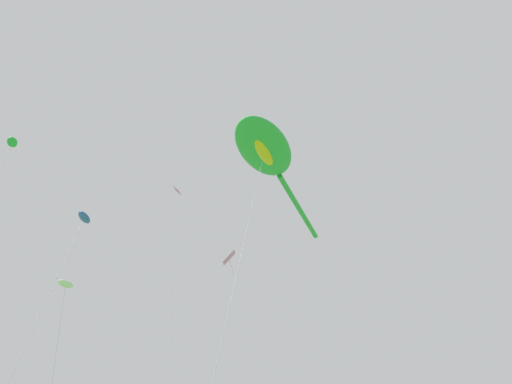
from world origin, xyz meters
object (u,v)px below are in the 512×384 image
at_px(small_kite_tiny_distant, 83,220).
at_px(small_kite_triangle_green, 231,266).
at_px(small_kite_bird_shape, 65,287).
at_px(small_kite_box_yellow, 11,146).
at_px(big_show_kite, 266,152).
at_px(small_kite_stunt_black, 176,211).

relative_size(small_kite_tiny_distant, small_kite_triangle_green, 0.91).
distance_m(small_kite_bird_shape, small_kite_box_yellow, 12.62).
bearing_deg(big_show_kite, small_kite_bird_shape, -66.73).
bearing_deg(small_kite_triangle_green, small_kite_stunt_black, -34.19).
bearing_deg(small_kite_tiny_distant, small_kite_box_yellow, -116.37).
bearing_deg(small_kite_stunt_black, big_show_kite, -57.83).
relative_size(big_show_kite, small_kite_tiny_distant, 1.59).
distance_m(big_show_kite, small_kite_stunt_black, 13.30).
relative_size(small_kite_triangle_green, small_kite_stunt_black, 0.55).
height_order(small_kite_tiny_distant, small_kite_bird_shape, small_kite_tiny_distant).
bearing_deg(small_kite_bird_shape, small_kite_box_yellow, 112.02).
bearing_deg(small_kite_stunt_black, small_kite_triangle_green, -57.99).
height_order(big_show_kite, small_kite_triangle_green, big_show_kite).
xyz_separation_m(small_kite_bird_shape, small_kite_stunt_black, (8.92, 5.39, 12.24)).
height_order(big_show_kite, small_kite_stunt_black, small_kite_stunt_black).
xyz_separation_m(big_show_kite, small_kite_stunt_black, (2.19, 12.77, 3.02)).
distance_m(big_show_kite, small_kite_triangle_green, 7.47).
relative_size(small_kite_bird_shape, small_kite_triangle_green, 0.76).
bearing_deg(small_kite_box_yellow, small_kite_triangle_green, -107.27).
relative_size(small_kite_box_yellow, small_kite_triangle_green, 1.53).
bearing_deg(small_kite_tiny_distant, small_kite_bird_shape, -161.22).
bearing_deg(small_kite_box_yellow, small_kite_bird_shape, -118.82).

